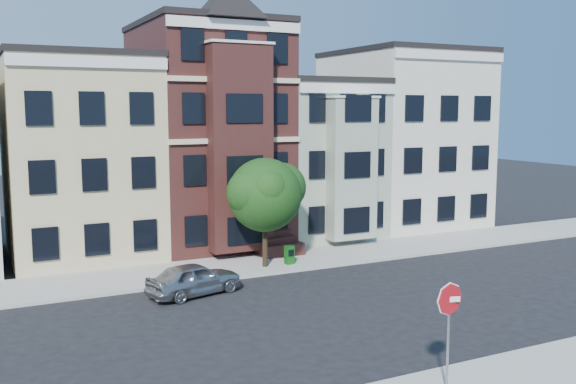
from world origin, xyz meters
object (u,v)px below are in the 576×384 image
stop_sign (448,329)px  newspaper_box (289,255)px  parked_car (194,279)px  street_tree (265,200)px

stop_sign → newspaper_box: bearing=96.6°
parked_car → stop_sign: size_ratio=1.21×
parked_car → newspaper_box: size_ratio=4.50×
street_tree → newspaper_box: size_ratio=7.20×
stop_sign → parked_car: bearing=121.2°
newspaper_box → parked_car: bearing=-158.7°
street_tree → stop_sign: street_tree is taller
street_tree → stop_sign: 14.50m
parked_car → stop_sign: 12.29m
street_tree → parked_car: size_ratio=1.60×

